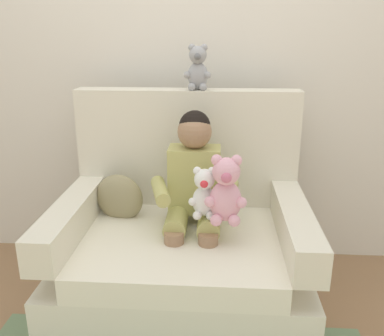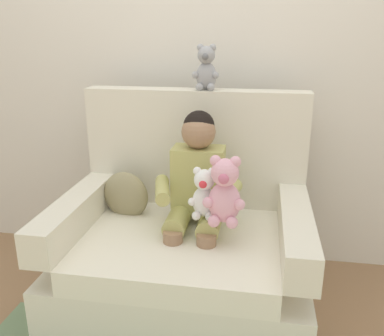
% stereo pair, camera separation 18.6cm
% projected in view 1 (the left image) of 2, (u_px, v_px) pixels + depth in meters
% --- Properties ---
extents(ground_plane, '(8.00, 8.00, 0.00)m').
position_uv_depth(ground_plane, '(183.00, 309.00, 2.20)').
color(ground_plane, '#936D4C').
extents(back_wall, '(6.00, 0.10, 2.60)m').
position_uv_depth(back_wall, '(191.00, 49.00, 2.44)').
color(back_wall, silver).
rests_on(back_wall, ground).
extents(armchair, '(1.22, 0.92, 1.10)m').
position_uv_depth(armchair, '(183.00, 248.00, 2.15)').
color(armchair, silver).
rests_on(armchair, ground).
extents(seated_child, '(0.45, 0.39, 0.82)m').
position_uv_depth(seated_child, '(194.00, 187.00, 2.06)').
color(seated_child, tan).
rests_on(seated_child, armchair).
extents(plush_white, '(0.15, 0.12, 0.25)m').
position_uv_depth(plush_white, '(204.00, 194.00, 1.94)').
color(plush_white, white).
rests_on(plush_white, armchair).
extents(plush_pink, '(0.19, 0.16, 0.32)m').
position_uv_depth(plush_pink, '(226.00, 191.00, 1.87)').
color(plush_pink, '#EAA8BC').
rests_on(plush_pink, armchair).
extents(plush_grey_on_backrest, '(0.14, 0.11, 0.24)m').
position_uv_depth(plush_grey_on_backrest, '(198.00, 69.00, 2.18)').
color(plush_grey_on_backrest, '#9E9EA3').
rests_on(plush_grey_on_backrest, armchair).
extents(throw_pillow, '(0.28, 0.16, 0.26)m').
position_uv_depth(throw_pillow, '(120.00, 198.00, 2.21)').
color(throw_pillow, '#998C66').
rests_on(throw_pillow, armchair).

